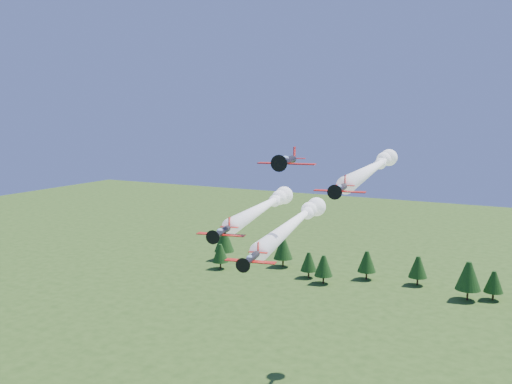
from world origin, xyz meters
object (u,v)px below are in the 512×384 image
at_px(plane_right, 375,167).
at_px(plane_slot, 287,161).
at_px(plane_lead, 297,220).
at_px(plane_left, 267,205).

relative_size(plane_right, plane_slot, 6.31).
relative_size(plane_lead, plane_left, 1.08).
bearing_deg(plane_left, plane_slot, -67.56).
distance_m(plane_left, plane_slot, 24.66).
relative_size(plane_left, plane_right, 0.75).
distance_m(plane_lead, plane_right, 20.23).
xyz_separation_m(plane_lead, plane_left, (-8.65, 5.59, 1.09)).
height_order(plane_lead, plane_right, plane_right).
height_order(plane_lead, plane_slot, plane_slot).
xyz_separation_m(plane_right, plane_slot, (-4.58, -29.58, 3.14)).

